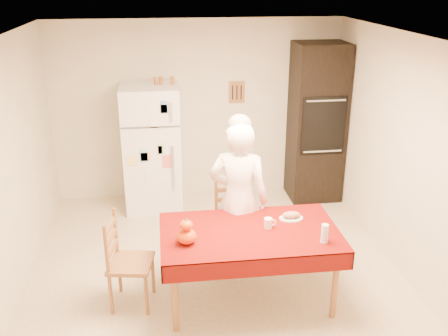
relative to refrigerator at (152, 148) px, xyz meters
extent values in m
plane|color=tan|center=(0.65, -1.88, -0.85)|extent=(4.50, 4.50, 0.00)
cube|color=beige|center=(0.65, 0.37, 0.40)|extent=(4.00, 0.02, 2.50)
cube|color=beige|center=(0.65, -4.13, 0.40)|extent=(4.00, 0.02, 2.50)
cube|color=beige|center=(-1.35, -1.88, 0.40)|extent=(0.02, 4.50, 2.50)
cube|color=beige|center=(2.65, -1.88, 0.40)|extent=(0.02, 4.50, 2.50)
cube|color=white|center=(0.65, -1.88, 1.65)|extent=(4.00, 4.50, 0.02)
cube|color=brown|center=(1.20, 0.36, 0.65)|extent=(0.22, 0.02, 0.30)
cube|color=white|center=(0.00, 0.00, 0.00)|extent=(0.75, 0.70, 1.70)
cube|color=silver|center=(0.26, -0.37, 0.60)|extent=(0.03, 0.03, 0.25)
cube|color=silver|center=(0.26, -0.37, -0.15)|extent=(0.03, 0.03, 0.60)
cube|color=black|center=(2.28, 0.05, 0.25)|extent=(0.70, 0.60, 2.20)
cube|color=black|center=(2.28, -0.26, 0.30)|extent=(0.59, 0.02, 0.80)
cylinder|color=brown|center=(0.18, -2.67, -0.50)|extent=(0.06, 0.06, 0.71)
cylinder|color=brown|center=(0.18, -1.89, -0.50)|extent=(0.06, 0.06, 0.71)
cylinder|color=brown|center=(1.66, -2.67, -0.50)|extent=(0.06, 0.06, 0.71)
cylinder|color=brown|center=(1.66, -1.89, -0.50)|extent=(0.06, 0.06, 0.71)
cube|color=brown|center=(0.92, -2.28, -0.12)|extent=(1.60, 0.90, 0.04)
cube|color=#500B04|center=(0.92, -2.28, -0.09)|extent=(1.70, 1.00, 0.01)
cylinder|color=brown|center=(0.71, -1.81, -0.64)|extent=(0.04, 0.04, 0.43)
cylinder|color=brown|center=(0.69, -1.47, -0.64)|extent=(0.04, 0.04, 0.43)
cylinder|color=brown|center=(1.07, -1.79, -0.64)|extent=(0.04, 0.04, 0.43)
cylinder|color=brown|center=(1.05, -1.45, -0.64)|extent=(0.04, 0.04, 0.43)
cube|color=brown|center=(0.88, -1.63, -0.40)|extent=(0.44, 0.42, 0.04)
cube|color=brown|center=(0.87, -1.46, -0.15)|extent=(0.36, 0.05, 0.50)
cylinder|color=brown|center=(-0.08, -2.41, -0.64)|extent=(0.04, 0.04, 0.43)
cylinder|color=brown|center=(-0.42, -2.35, -0.64)|extent=(0.04, 0.04, 0.43)
cylinder|color=brown|center=(-0.02, -2.05, -0.64)|extent=(0.04, 0.04, 0.43)
cylinder|color=brown|center=(-0.36, -2.00, -0.64)|extent=(0.04, 0.04, 0.43)
cube|color=brown|center=(-0.22, -2.20, -0.40)|extent=(0.46, 0.48, 0.04)
cube|color=brown|center=(-0.39, -2.17, -0.15)|extent=(0.09, 0.36, 0.50)
imported|color=white|center=(0.89, -1.78, 0.01)|extent=(0.72, 0.58, 1.71)
cylinder|color=white|center=(1.11, -2.24, -0.04)|extent=(0.08, 0.08, 0.10)
ellipsoid|color=#C53704|center=(0.31, -2.42, -0.02)|extent=(0.18, 0.18, 0.14)
ellipsoid|color=#DB5E05|center=(0.31, -2.42, 0.10)|extent=(0.12, 0.12, 0.09)
cylinder|color=white|center=(1.56, -2.57, 0.00)|extent=(0.07, 0.07, 0.18)
cylinder|color=silver|center=(1.37, -2.09, -0.08)|extent=(0.24, 0.24, 0.02)
ellipsoid|color=#A47A50|center=(1.37, -2.09, -0.04)|extent=(0.18, 0.10, 0.06)
cylinder|color=#97521B|center=(0.09, 0.05, 0.90)|extent=(0.05, 0.05, 0.10)
cylinder|color=#944D1A|center=(0.16, 0.05, 0.90)|extent=(0.05, 0.05, 0.10)
cylinder|color=#98561B|center=(0.31, 0.05, 0.90)|extent=(0.05, 0.05, 0.10)
camera|label=1|loc=(0.13, -6.40, 2.21)|focal=40.00mm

